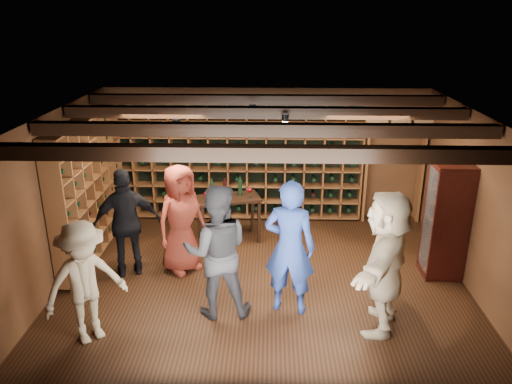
{
  "coord_description": "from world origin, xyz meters",
  "views": [
    {
      "loc": [
        0.09,
        -6.69,
        3.86
      ],
      "look_at": [
        -0.11,
        0.2,
        1.32
      ],
      "focal_mm": 35.0,
      "sensor_mm": 36.0,
      "label": 1
    }
  ],
  "objects_px": {
    "man_blue_shirt": "(290,248)",
    "man_grey_suit": "(217,251)",
    "tasting_table": "(228,202)",
    "guest_red_floral": "(181,219)",
    "guest_woman_black": "(127,223)",
    "display_cabinet": "(446,223)",
    "guest_beige": "(385,261)",
    "guest_khaki": "(85,283)"
  },
  "relations": [
    {
      "from": "display_cabinet",
      "to": "guest_khaki",
      "type": "xyz_separation_m",
      "value": [
        -4.83,
        -1.75,
        -0.07
      ]
    },
    {
      "from": "guest_red_floral",
      "to": "man_grey_suit",
      "type": "bearing_deg",
      "value": -105.48
    },
    {
      "from": "man_grey_suit",
      "to": "guest_khaki",
      "type": "bearing_deg",
      "value": 16.26
    },
    {
      "from": "display_cabinet",
      "to": "tasting_table",
      "type": "relative_size",
      "value": 1.49
    },
    {
      "from": "guest_khaki",
      "to": "man_blue_shirt",
      "type": "bearing_deg",
      "value": -24.15
    },
    {
      "from": "guest_beige",
      "to": "guest_woman_black",
      "type": "bearing_deg",
      "value": -89.57
    },
    {
      "from": "guest_red_floral",
      "to": "guest_khaki",
      "type": "distance_m",
      "value": 1.99
    },
    {
      "from": "display_cabinet",
      "to": "guest_beige",
      "type": "xyz_separation_m",
      "value": [
        -1.19,
        -1.38,
        0.07
      ]
    },
    {
      "from": "man_grey_suit",
      "to": "guest_woman_black",
      "type": "bearing_deg",
      "value": -40.57
    },
    {
      "from": "man_blue_shirt",
      "to": "guest_beige",
      "type": "relative_size",
      "value": 1.0
    },
    {
      "from": "man_blue_shirt",
      "to": "man_grey_suit",
      "type": "bearing_deg",
      "value": 18.67
    },
    {
      "from": "display_cabinet",
      "to": "guest_woman_black",
      "type": "bearing_deg",
      "value": -178.57
    },
    {
      "from": "man_blue_shirt",
      "to": "tasting_table",
      "type": "height_order",
      "value": "man_blue_shirt"
    },
    {
      "from": "man_grey_suit",
      "to": "guest_khaki",
      "type": "height_order",
      "value": "man_grey_suit"
    },
    {
      "from": "guest_woman_black",
      "to": "guest_red_floral",
      "type": "bearing_deg",
      "value": 173.54
    },
    {
      "from": "guest_red_floral",
      "to": "guest_woman_black",
      "type": "height_order",
      "value": "guest_red_floral"
    },
    {
      "from": "guest_beige",
      "to": "tasting_table",
      "type": "xyz_separation_m",
      "value": [
        -2.15,
        2.48,
        -0.21
      ]
    },
    {
      "from": "guest_woman_black",
      "to": "guest_beige",
      "type": "distance_m",
      "value": 3.78
    },
    {
      "from": "man_blue_shirt",
      "to": "guest_woman_black",
      "type": "height_order",
      "value": "man_blue_shirt"
    },
    {
      "from": "guest_woman_black",
      "to": "tasting_table",
      "type": "distance_m",
      "value": 1.87
    },
    {
      "from": "guest_red_floral",
      "to": "man_blue_shirt",
      "type": "bearing_deg",
      "value": -78.93
    },
    {
      "from": "tasting_table",
      "to": "man_grey_suit",
      "type": "bearing_deg",
      "value": -105.5
    },
    {
      "from": "man_grey_suit",
      "to": "guest_red_floral",
      "type": "height_order",
      "value": "man_grey_suit"
    },
    {
      "from": "guest_woman_black",
      "to": "tasting_table",
      "type": "height_order",
      "value": "guest_woman_black"
    },
    {
      "from": "guest_beige",
      "to": "guest_red_floral",
      "type": "bearing_deg",
      "value": -97.25
    },
    {
      "from": "guest_beige",
      "to": "guest_khaki",
      "type": "bearing_deg",
      "value": -64.34
    },
    {
      "from": "man_blue_shirt",
      "to": "guest_woman_black",
      "type": "distance_m",
      "value": 2.56
    },
    {
      "from": "display_cabinet",
      "to": "guest_red_floral",
      "type": "distance_m",
      "value": 3.97
    },
    {
      "from": "man_blue_shirt",
      "to": "tasting_table",
      "type": "distance_m",
      "value": 2.36
    },
    {
      "from": "display_cabinet",
      "to": "tasting_table",
      "type": "distance_m",
      "value": 3.53
    },
    {
      "from": "guest_red_floral",
      "to": "tasting_table",
      "type": "xyz_separation_m",
      "value": [
        0.63,
        1.06,
        -0.13
      ]
    },
    {
      "from": "man_grey_suit",
      "to": "display_cabinet",
      "type": "bearing_deg",
      "value": -167.05
    },
    {
      "from": "man_blue_shirt",
      "to": "guest_khaki",
      "type": "xyz_separation_m",
      "value": [
        -2.47,
        -0.72,
        -0.14
      ]
    },
    {
      "from": "guest_khaki",
      "to": "guest_red_floral",
      "type": "bearing_deg",
      "value": 24.21
    },
    {
      "from": "guest_woman_black",
      "to": "guest_khaki",
      "type": "bearing_deg",
      "value": 68.96
    },
    {
      "from": "guest_red_floral",
      "to": "guest_beige",
      "type": "bearing_deg",
      "value": -72.41
    },
    {
      "from": "display_cabinet",
      "to": "guest_red_floral",
      "type": "xyz_separation_m",
      "value": [
        -3.97,
        0.05,
        -0.0
      ]
    },
    {
      "from": "man_grey_suit",
      "to": "guest_khaki",
      "type": "relative_size",
      "value": 1.16
    },
    {
      "from": "man_blue_shirt",
      "to": "guest_khaki",
      "type": "relative_size",
      "value": 1.18
    },
    {
      "from": "man_blue_shirt",
      "to": "display_cabinet",
      "type": "bearing_deg",
      "value": -143.78
    },
    {
      "from": "guest_beige",
      "to": "tasting_table",
      "type": "distance_m",
      "value": 3.29
    },
    {
      "from": "display_cabinet",
      "to": "guest_beige",
      "type": "relative_size",
      "value": 0.94
    }
  ]
}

